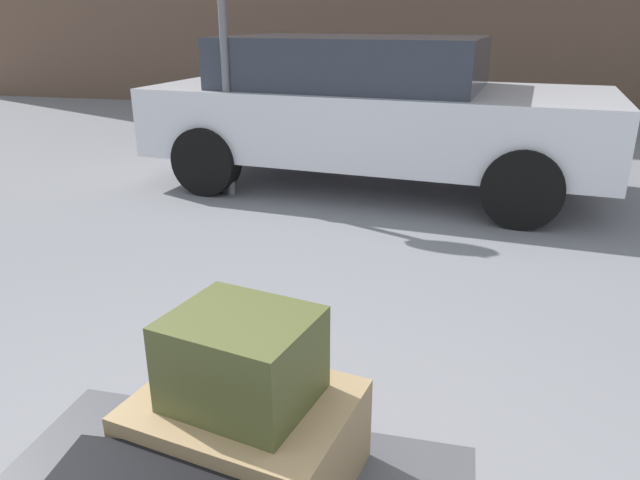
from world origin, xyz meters
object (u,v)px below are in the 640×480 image
at_px(parked_car, 371,108).
at_px(bollard_kerb_near, 572,112).
at_px(duffel_bag_olive_topmost_pile, 242,359).
at_px(no_parking_sign, 223,27).
at_px(suitcase_tan_stacked_top, 246,438).

xyz_separation_m(parked_car, bollard_kerb_near, (2.35, 3.09, -0.40)).
xyz_separation_m(duffel_bag_olive_topmost_pile, no_parking_sign, (-1.56, 3.83, 0.77)).
relative_size(suitcase_tan_stacked_top, parked_car, 0.13).
bearing_deg(duffel_bag_olive_topmost_pile, no_parking_sign, 124.78).
bearing_deg(no_parking_sign, parked_car, 29.00).
xyz_separation_m(duffel_bag_olive_topmost_pile, parked_car, (-0.35, 4.50, 0.03)).
xyz_separation_m(suitcase_tan_stacked_top, no_parking_sign, (-1.56, 3.83, 1.03)).
distance_m(duffel_bag_olive_topmost_pile, bollard_kerb_near, 7.86).
distance_m(suitcase_tan_stacked_top, bollard_kerb_near, 7.85).
height_order(suitcase_tan_stacked_top, bollard_kerb_near, bollard_kerb_near).
bearing_deg(suitcase_tan_stacked_top, no_parking_sign, 122.81).
bearing_deg(no_parking_sign, bollard_kerb_near, 46.54).
relative_size(suitcase_tan_stacked_top, bollard_kerb_near, 0.82).
bearing_deg(suitcase_tan_stacked_top, bollard_kerb_near, 85.88).
bearing_deg(bollard_kerb_near, suitcase_tan_stacked_top, -104.77).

